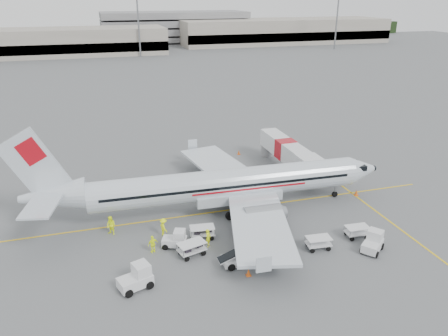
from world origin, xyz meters
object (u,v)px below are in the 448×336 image
(tug_fore, at_px, (373,242))
(tug_mid, at_px, (174,239))
(tug_aft, at_px, (135,277))
(jet_bridge, at_px, (285,156))
(aircraft, at_px, (227,165))
(belt_loader, at_px, (244,250))

(tug_fore, height_order, tug_mid, tug_fore)
(tug_aft, bearing_deg, jet_bridge, 23.06)
(aircraft, height_order, tug_mid, aircraft)
(belt_loader, height_order, tug_mid, belt_loader)
(jet_bridge, distance_m, tug_fore, 18.93)
(tug_fore, bearing_deg, jet_bridge, 50.48)
(jet_bridge, height_order, tug_mid, jet_bridge)
(belt_loader, bearing_deg, jet_bridge, 55.99)
(jet_bridge, relative_size, tug_fore, 6.51)
(belt_loader, xyz_separation_m, tug_aft, (-8.75, -0.75, -0.32))
(jet_bridge, height_order, belt_loader, jet_bridge)
(tug_fore, bearing_deg, aircraft, 92.92)
(tug_fore, relative_size, tug_aft, 0.92)
(belt_loader, bearing_deg, tug_fore, -8.34)
(aircraft, xyz_separation_m, tug_aft, (-10.27, -10.13, -3.93))
(tug_mid, bearing_deg, tug_fore, 2.49)
(aircraft, xyz_separation_m, tug_mid, (-6.42, -5.33, -4.08))
(tug_fore, distance_m, tug_mid, 16.83)
(aircraft, distance_m, tug_fore, 14.95)
(aircraft, relative_size, tug_aft, 14.43)
(tug_fore, bearing_deg, tug_aft, 139.70)
(aircraft, bearing_deg, tug_aft, -133.10)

